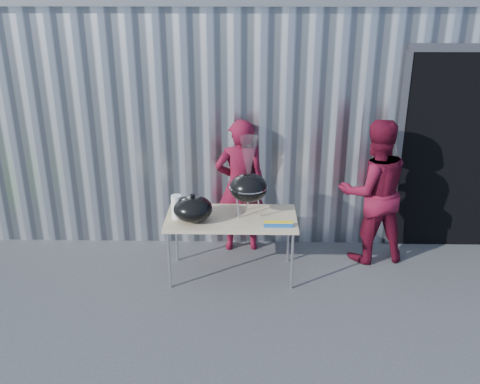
{
  "coord_description": "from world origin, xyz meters",
  "views": [
    {
      "loc": [
        0.21,
        -4.71,
        3.32
      ],
      "look_at": [
        0.1,
        0.88,
        1.05
      ],
      "focal_mm": 40.0,
      "sensor_mm": 36.0,
      "label": 1
    }
  ],
  "objects_px": {
    "folding_table": "(231,220)",
    "kettle_grill": "(249,181)",
    "person_cook": "(240,186)",
    "person_bystander": "(373,192)"
  },
  "relations": [
    {
      "from": "kettle_grill",
      "to": "person_bystander",
      "type": "relative_size",
      "value": 0.52
    },
    {
      "from": "folding_table",
      "to": "person_cook",
      "type": "height_order",
      "value": "person_cook"
    },
    {
      "from": "folding_table",
      "to": "person_bystander",
      "type": "bearing_deg",
      "value": 14.47
    },
    {
      "from": "person_bystander",
      "to": "person_cook",
      "type": "bearing_deg",
      "value": -17.82
    },
    {
      "from": "folding_table",
      "to": "person_cook",
      "type": "distance_m",
      "value": 0.7
    },
    {
      "from": "person_cook",
      "to": "person_bystander",
      "type": "xyz_separation_m",
      "value": [
        1.62,
        -0.24,
        0.03
      ]
    },
    {
      "from": "folding_table",
      "to": "kettle_grill",
      "type": "bearing_deg",
      "value": 18.5
    },
    {
      "from": "person_cook",
      "to": "person_bystander",
      "type": "distance_m",
      "value": 1.63
    },
    {
      "from": "kettle_grill",
      "to": "person_bystander",
      "type": "height_order",
      "value": "person_bystander"
    },
    {
      "from": "folding_table",
      "to": "kettle_grill",
      "type": "xyz_separation_m",
      "value": [
        0.2,
        0.07,
        0.46
      ]
    }
  ]
}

